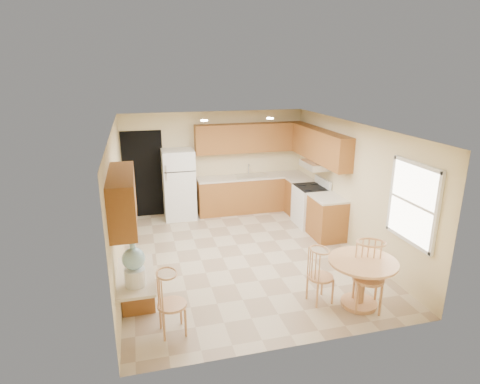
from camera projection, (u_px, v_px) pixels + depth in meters
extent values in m
plane|color=tan|center=(243.00, 255.00, 7.82)|extent=(5.50, 5.50, 0.00)
cube|color=white|center=(244.00, 127.00, 7.08)|extent=(4.50, 5.50, 0.02)
cube|color=beige|center=(215.00, 162.00, 9.99)|extent=(4.50, 0.02, 2.50)
cube|color=beige|center=(301.00, 260.00, 4.91)|extent=(4.50, 0.02, 2.50)
cube|color=beige|center=(118.00, 204.00, 6.91)|extent=(0.02, 5.50, 2.50)
cube|color=beige|center=(352.00, 186.00, 7.99)|extent=(0.02, 5.50, 2.50)
cube|color=black|center=(144.00, 174.00, 9.62)|extent=(0.90, 0.02, 2.10)
cube|color=#9D5F28|center=(252.00, 194.00, 10.17)|extent=(2.75, 0.60, 0.87)
cube|color=beige|center=(252.00, 177.00, 10.03)|extent=(2.75, 0.63, 0.04)
cube|color=#9D5F28|center=(300.00, 198.00, 9.88)|extent=(0.60, 0.59, 0.87)
cube|color=beige|center=(301.00, 180.00, 9.74)|extent=(0.63, 0.59, 0.04)
cube|color=#9D5F28|center=(327.00, 218.00, 8.53)|extent=(0.60, 0.80, 0.87)
cube|color=beige|center=(328.00, 198.00, 8.40)|extent=(0.63, 0.80, 0.04)
cube|color=#9D5F28|center=(251.00, 138.00, 9.87)|extent=(2.75, 0.33, 0.70)
cube|color=#9D5F28|center=(320.00, 145.00, 8.89)|extent=(0.33, 2.42, 0.70)
cube|color=#9D5F28|center=(123.00, 199.00, 5.29)|extent=(0.33, 1.40, 0.70)
cube|color=silver|center=(251.00, 176.00, 10.02)|extent=(0.78, 0.44, 0.01)
cube|color=silver|center=(316.00, 165.00, 8.97)|extent=(0.50, 0.76, 0.14)
cube|color=#9D5F28|center=(137.00, 287.00, 6.02)|extent=(0.48, 0.42, 0.72)
cube|color=beige|center=(136.00, 276.00, 5.55)|extent=(0.50, 1.20, 0.04)
cube|color=white|center=(413.00, 203.00, 6.20)|extent=(0.05, 1.00, 1.20)
cube|color=white|center=(418.00, 164.00, 6.01)|extent=(0.05, 1.10, 0.06)
cube|color=white|center=(408.00, 240.00, 6.38)|extent=(0.05, 1.10, 0.06)
cube|color=white|center=(437.00, 215.00, 5.71)|extent=(0.05, 0.06, 1.28)
cube|color=white|center=(392.00, 193.00, 6.69)|extent=(0.05, 0.06, 1.28)
cylinder|color=white|center=(204.00, 120.00, 8.07)|extent=(0.14, 0.14, 0.02)
cylinder|color=white|center=(270.00, 118.00, 8.41)|extent=(0.14, 0.14, 0.02)
cube|color=white|center=(179.00, 184.00, 9.56)|extent=(0.74, 0.69, 1.67)
cube|color=black|center=(180.00, 172.00, 9.12)|extent=(0.72, 0.01, 0.02)
cube|color=silver|center=(166.00, 177.00, 9.07)|extent=(0.03, 0.03, 0.18)
cube|color=silver|center=(166.00, 169.00, 9.01)|extent=(0.03, 0.03, 0.14)
cube|color=white|center=(310.00, 206.00, 9.24)|extent=(0.65, 0.76, 0.90)
cube|color=black|center=(311.00, 187.00, 9.10)|extent=(0.64, 0.75, 0.02)
cube|color=white|center=(323.00, 182.00, 9.14)|extent=(0.06, 0.76, 0.18)
cylinder|color=tan|center=(359.00, 303.00, 6.19)|extent=(0.55, 0.55, 0.06)
cylinder|color=tan|center=(361.00, 283.00, 6.09)|extent=(0.14, 0.14, 0.68)
cylinder|color=tan|center=(363.00, 262.00, 5.98)|extent=(1.03, 1.03, 0.04)
cylinder|color=tan|center=(321.00, 277.00, 6.17)|extent=(0.39, 0.39, 0.04)
cylinder|color=tan|center=(308.00, 286.00, 6.33)|extent=(0.03, 0.03, 0.42)
cylinder|color=tan|center=(324.00, 283.00, 6.40)|extent=(0.03, 0.03, 0.42)
cylinder|color=tan|center=(315.00, 295.00, 6.07)|extent=(0.03, 0.03, 0.42)
cylinder|color=tan|center=(332.00, 293.00, 6.14)|extent=(0.03, 0.03, 0.42)
cylinder|color=tan|center=(368.00, 279.00, 5.96)|extent=(0.47, 0.47, 0.04)
cylinder|color=tan|center=(351.00, 289.00, 6.15)|extent=(0.04, 0.04, 0.50)
cylinder|color=tan|center=(370.00, 286.00, 6.23)|extent=(0.04, 0.04, 0.50)
cylinder|color=tan|center=(363.00, 301.00, 5.84)|extent=(0.04, 0.04, 0.50)
cylinder|color=tan|center=(383.00, 298.00, 5.92)|extent=(0.04, 0.04, 0.50)
cylinder|color=tan|center=(172.00, 305.00, 5.43)|extent=(0.41, 0.41, 0.04)
cylinder|color=tan|center=(161.00, 314.00, 5.59)|extent=(0.03, 0.03, 0.44)
cylinder|color=tan|center=(182.00, 311.00, 5.66)|extent=(0.03, 0.03, 0.44)
cylinder|color=tan|center=(163.00, 326.00, 5.33)|extent=(0.03, 0.03, 0.44)
cylinder|color=tan|center=(185.00, 323.00, 5.40)|extent=(0.03, 0.03, 0.44)
cylinder|color=white|center=(135.00, 277.00, 5.25)|extent=(0.28, 0.28, 0.23)
sphere|color=#95CDE7|center=(134.00, 259.00, 5.17)|extent=(0.30, 0.30, 0.30)
cylinder|color=#95CDE7|center=(132.00, 245.00, 5.11)|extent=(0.07, 0.07, 0.08)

